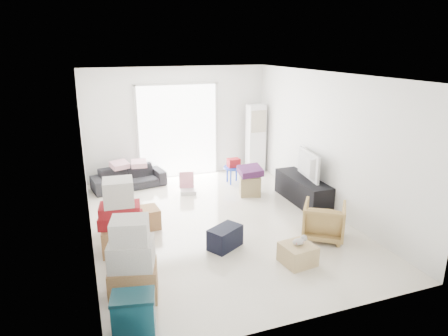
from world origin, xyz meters
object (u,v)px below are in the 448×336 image
storage_bins (134,316)px  ottoman (250,185)px  tv_console (303,190)px  ac_tower (256,139)px  armchair (324,219)px  television (303,175)px  kids_table (234,166)px  sofa (129,174)px  wood_crate (298,254)px

storage_bins → ottoman: 4.80m
tv_console → ac_tower: bearing=91.2°
armchair → ottoman: armchair is taller
television → ottoman: size_ratio=2.23×
television → armchair: size_ratio=1.42×
storage_bins → kids_table: size_ratio=0.91×
kids_table → tv_console: bearing=-60.5°
tv_console → armchair: armchair is taller
tv_console → television: television is taller
ac_tower → sofa: size_ratio=1.06×
sofa → storage_bins: (-0.58, -5.10, -0.04)m
ac_tower → tv_console: ac_tower is taller
storage_bins → kids_table: kids_table is taller
kids_table → wood_crate: kids_table is taller
ac_tower → wood_crate: bearing=-106.3°
television → sofa: 3.97m
ottoman → kids_table: 0.88m
television → wood_crate: 2.58m
ottoman → sofa: bearing=150.7°
tv_console → sofa: 3.96m
kids_table → wood_crate: (-0.43, -3.78, -0.28)m
tv_console → television: size_ratio=1.62×
storage_bins → kids_table: 5.46m
television → storage_bins: size_ratio=1.77×
tv_console → television: (0.00, 0.00, 0.33)m
television → sofa: size_ratio=0.60×
tv_console → ottoman: tv_console is taller
ac_tower → armchair: (-0.46, -3.87, -0.53)m
television → armchair: (-0.51, -1.56, -0.25)m
television → ottoman: (-0.86, 0.78, -0.38)m
television → wood_crate: size_ratio=2.14×
wood_crate → kids_table: bearing=83.5°
tv_console → kids_table: size_ratio=2.63×
ac_tower → tv_console: bearing=-88.8°
television → ottoman: 1.22m
armchair → kids_table: bearing=-46.3°
tv_console → television: bearing=0.0°
tv_console → sofa: bearing=147.0°
ac_tower → sofa: ac_tower is taller
tv_console → storage_bins: size_ratio=2.88×
television → kids_table: 1.88m
storage_bins → wood_crate: (2.55, 0.79, -0.13)m
tv_console → armchair: size_ratio=2.30×
armchair → tv_console: bearing=-71.8°
armchair → kids_table: armchair is taller
tv_console → sofa: (-3.32, 2.15, 0.06)m
ac_tower → sofa: 3.32m
sofa → armchair: size_ratio=2.37×
sofa → kids_table: bearing=-22.2°
armchair → kids_table: 3.22m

